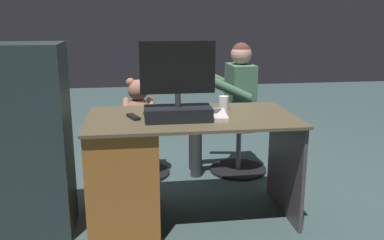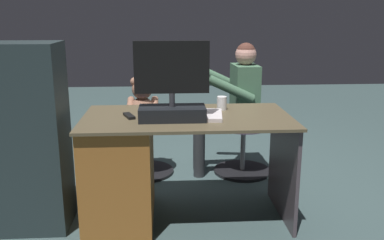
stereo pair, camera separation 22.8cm
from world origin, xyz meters
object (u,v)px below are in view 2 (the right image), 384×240
object	(u,v)px
teddy_bear	(142,102)
person	(234,99)
visitor_chair	(243,143)
keyboard	(184,112)
desk	(133,166)
cup	(222,103)
computer_mouse	(144,112)
tv_remote	(129,116)
monitor	(172,97)
office_chair_teddy	(144,144)

from	to	relation	value
teddy_bear	person	size ratio (longest dim) A/B	0.34
visitor_chair	keyboard	bearing A→B (deg)	53.67
desk	person	xyz separation A→B (m)	(-0.81, -0.82, 0.29)
cup	desk	bearing A→B (deg)	15.45
desk	computer_mouse	world-z (taller)	computer_mouse
keyboard	tv_remote	size ratio (longest dim) A/B	2.80
computer_mouse	monitor	bearing A→B (deg)	140.98
cup	person	bearing A→B (deg)	-106.36
keyboard	visitor_chair	distance (m)	1.04
monitor	visitor_chair	xyz separation A→B (m)	(-0.64, -0.91, -0.60)
teddy_bear	person	xyz separation A→B (m)	(-0.78, 0.05, 0.03)
computer_mouse	person	size ratio (longest dim) A/B	0.08
teddy_bear	cup	bearing A→B (deg)	130.22
tv_remote	person	size ratio (longest dim) A/B	0.13
office_chair_teddy	tv_remote	bearing A→B (deg)	87.32
cup	tv_remote	bearing A→B (deg)	15.81
tv_remote	monitor	bearing A→B (deg)	142.87
keyboard	teddy_bear	size ratio (longest dim) A/B	1.07
cup	office_chair_teddy	size ratio (longest dim) A/B	0.18
visitor_chair	person	world-z (taller)	person
office_chair_teddy	visitor_chair	world-z (taller)	same
cup	person	world-z (taller)	person
office_chair_teddy	person	world-z (taller)	person
keyboard	cup	size ratio (longest dim) A/B	4.44
tv_remote	visitor_chair	size ratio (longest dim) A/B	0.30
monitor	computer_mouse	world-z (taller)	monitor
desk	visitor_chair	bearing A→B (deg)	-137.90
cup	office_chair_teddy	bearing A→B (deg)	-49.24
monitor	person	bearing A→B (deg)	-120.69
visitor_chair	office_chair_teddy	bearing A→B (deg)	-2.66
cup	office_chair_teddy	distance (m)	1.04
desk	keyboard	xyz separation A→B (m)	(-0.35, -0.07, 0.35)
desk	cup	size ratio (longest dim) A/B	14.53
person	monitor	bearing A→B (deg)	59.31
monitor	keyboard	world-z (taller)	monitor
teddy_bear	visitor_chair	distance (m)	0.96
computer_mouse	cup	xyz separation A→B (m)	(-0.54, -0.11, 0.03)
keyboard	monitor	bearing A→B (deg)	62.17
monitor	person	distance (m)	1.08
monitor	teddy_bear	world-z (taller)	monitor
office_chair_teddy	monitor	bearing A→B (deg)	104.16
keyboard	tv_remote	world-z (taller)	keyboard
visitor_chair	person	size ratio (longest dim) A/B	0.44
computer_mouse	person	distance (m)	1.06
computer_mouse	cup	distance (m)	0.55
desk	keyboard	size ratio (longest dim) A/B	3.27
keyboard	person	bearing A→B (deg)	-121.28
office_chair_teddy	person	xyz separation A→B (m)	(-0.78, 0.04, 0.41)
desk	cup	distance (m)	0.75
teddy_bear	keyboard	bearing A→B (deg)	112.05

